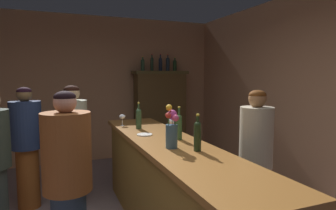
{
  "coord_description": "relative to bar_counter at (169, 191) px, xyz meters",
  "views": [
    {
      "loc": [
        -0.47,
        -2.31,
        1.65
      ],
      "look_at": [
        0.72,
        0.7,
        1.33
      ],
      "focal_mm": 30.92,
      "sensor_mm": 36.0,
      "label": 1
    }
  ],
  "objects": [
    {
      "name": "display_bottle_center",
      "position": [
        0.98,
        2.91,
        1.39
      ],
      "size": [
        0.07,
        0.07,
        0.34
      ],
      "color": "#182235",
      "rests_on": "display_cabinet"
    },
    {
      "name": "display_bottle_left",
      "position": [
        0.61,
        2.91,
        1.37
      ],
      "size": [
        0.07,
        0.07,
        0.28
      ],
      "color": "#2E4C34",
      "rests_on": "display_cabinet"
    },
    {
      "name": "display_cabinet",
      "position": [
        0.97,
        2.91,
        0.4
      ],
      "size": [
        1.1,
        0.4,
        1.75
      ],
      "color": "brown",
      "rests_on": "ground"
    },
    {
      "name": "patron_by_cabinet",
      "position": [
        -1.37,
        1.32,
        0.31
      ],
      "size": [
        0.37,
        0.37,
        1.52
      ],
      "rotation": [
        0.0,
        0.0,
        -0.89
      ],
      "color": "brown",
      "rests_on": "ground"
    },
    {
      "name": "bartender",
      "position": [
        0.79,
        -0.33,
        0.32
      ],
      "size": [
        0.32,
        0.32,
        1.52
      ],
      "rotation": [
        0.0,
        0.0,
        3.35
      ],
      "color": "gray",
      "rests_on": "ground"
    },
    {
      "name": "wine_glass_mid",
      "position": [
        -0.22,
        1.07,
        0.61
      ],
      "size": [
        0.08,
        0.08,
        0.15
      ],
      "color": "white",
      "rests_on": "bar_counter"
    },
    {
      "name": "wine_bottle_rose",
      "position": [
        0.13,
        0.06,
        0.64
      ],
      "size": [
        0.06,
        0.06,
        0.34
      ],
      "color": "#2F5129",
      "rests_on": "bar_counter"
    },
    {
      "name": "flower_arrangement",
      "position": [
        -0.07,
        -0.24,
        0.68
      ],
      "size": [
        0.13,
        0.14,
        0.39
      ],
      "color": "#375770",
      "rests_on": "bar_counter"
    },
    {
      "name": "wine_bottle_pinot",
      "position": [
        -0.09,
        0.78,
        0.64
      ],
      "size": [
        0.07,
        0.07,
        0.33
      ],
      "color": "#2B4529",
      "rests_on": "bar_counter"
    },
    {
      "name": "display_bottle_midleft",
      "position": [
        0.8,
        2.91,
        1.39
      ],
      "size": [
        0.06,
        0.06,
        0.33
      ],
      "color": "#1C3124",
      "rests_on": "display_cabinet"
    },
    {
      "name": "wine_glass_front",
      "position": [
        0.21,
        0.44,
        0.62
      ],
      "size": [
        0.08,
        0.08,
        0.16
      ],
      "color": "white",
      "rests_on": "bar_counter"
    },
    {
      "name": "cheese_plate",
      "position": [
        -0.13,
        0.39,
        0.51
      ],
      "size": [
        0.17,
        0.17,
        0.01
      ],
      "primitive_type": "cylinder",
      "color": "white",
      "rests_on": "bar_counter"
    },
    {
      "name": "display_bottle_midright",
      "position": [
        1.14,
        2.91,
        1.39
      ],
      "size": [
        0.08,
        0.08,
        0.33
      ],
      "color": "#23303A",
      "rests_on": "display_cabinet"
    },
    {
      "name": "wall_back",
      "position": [
        -0.57,
        3.2,
        0.89
      ],
      "size": [
        5.44,
        0.12,
        2.79
      ],
      "primitive_type": "cube",
      "color": "tan",
      "rests_on": "ground"
    },
    {
      "name": "display_bottle_right",
      "position": [
        1.29,
        2.91,
        1.37
      ],
      "size": [
        0.08,
        0.08,
        0.28
      ],
      "color": "#1C361E",
      "rests_on": "display_cabinet"
    },
    {
      "name": "bar_counter",
      "position": [
        0.0,
        0.0,
        0.0
      ],
      "size": [
        0.65,
        3.14,
        1.01
      ],
      "color": "olive",
      "rests_on": "ground"
    },
    {
      "name": "patron_near_entrance",
      "position": [
        -0.96,
        -0.31,
        0.33
      ],
      "size": [
        0.37,
        0.37,
        1.54
      ],
      "rotation": [
        0.0,
        0.0,
        0.11
      ],
      "color": "#25364F",
      "rests_on": "ground"
    },
    {
      "name": "wine_bottle_malbec",
      "position": [
        0.1,
        -0.42,
        0.65
      ],
      "size": [
        0.06,
        0.06,
        0.32
      ],
      "color": "#203118",
      "rests_on": "bar_counter"
    },
    {
      "name": "patron_redhead",
      "position": [
        -0.84,
        1.1,
        0.33
      ],
      "size": [
        0.36,
        0.36,
        1.54
      ],
      "rotation": [
        0.0,
        0.0,
        -1.17
      ],
      "color": "#AC9E97",
      "rests_on": "ground"
    }
  ]
}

